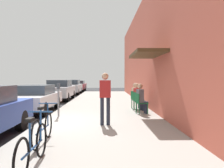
{
  "coord_description": "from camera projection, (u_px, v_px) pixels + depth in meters",
  "views": [
    {
      "loc": [
        2.33,
        -7.91,
        1.66
      ],
      "look_at": [
        2.71,
        5.41,
        1.3
      ],
      "focal_mm": 36.63,
      "sensor_mm": 36.0,
      "label": 1
    }
  ],
  "objects": [
    {
      "name": "ground_plane",
      "position": [
        38.0,
        126.0,
        7.88
      ],
      "size": [
        60.0,
        60.0,
        0.0
      ],
      "primitive_type": "plane",
      "color": "#2D2D30"
    },
    {
      "name": "sidewalk_slab",
      "position": [
        104.0,
        115.0,
        9.94
      ],
      "size": [
        4.5,
        32.0,
        0.12
      ],
      "primitive_type": "cube",
      "color": "#9E9B93",
      "rests_on": "ground_plane"
    },
    {
      "name": "building_facade",
      "position": [
        159.0,
        44.0,
        9.92
      ],
      "size": [
        1.4,
        32.0,
        6.27
      ],
      "color": "#BC5442",
      "rests_on": "ground_plane"
    },
    {
      "name": "parked_car_1",
      "position": [
        35.0,
        98.0,
        11.04
      ],
      "size": [
        1.8,
        4.4,
        1.31
      ],
      "color": "#B7B7BC",
      "rests_on": "ground_plane"
    },
    {
      "name": "parked_car_2",
      "position": [
        60.0,
        90.0,
        17.04
      ],
      "size": [
        1.8,
        4.4,
        1.5
      ],
      "color": "#B7B7BC",
      "rests_on": "ground_plane"
    },
    {
      "name": "parked_car_3",
      "position": [
        71.0,
        87.0,
        23.03
      ],
      "size": [
        1.8,
        4.4,
        1.46
      ],
      "color": "#B7B7BC",
      "rests_on": "ground_plane"
    },
    {
      "name": "parked_car_4",
      "position": [
        78.0,
        86.0,
        28.3
      ],
      "size": [
        1.8,
        4.4,
        1.33
      ],
      "color": "maroon",
      "rests_on": "ground_plane"
    },
    {
      "name": "parking_meter",
      "position": [
        58.0,
        97.0,
        9.1
      ],
      "size": [
        0.12,
        0.1,
        1.32
      ],
      "color": "slate",
      "rests_on": "sidewalk_slab"
    },
    {
      "name": "bicycle_0",
      "position": [
        33.0,
        147.0,
        3.91
      ],
      "size": [
        0.46,
        1.71,
        0.9
      ],
      "color": "black",
      "rests_on": "sidewalk_slab"
    },
    {
      "name": "bicycle_1",
      "position": [
        43.0,
        128.0,
        5.36
      ],
      "size": [
        0.46,
        1.71,
        0.9
      ],
      "color": "black",
      "rests_on": "sidewalk_slab"
    },
    {
      "name": "cafe_chair_0",
      "position": [
        140.0,
        102.0,
        9.74
      ],
      "size": [
        0.52,
        0.52,
        0.87
      ],
      "color": "#14592D",
      "rests_on": "sidewalk_slab"
    },
    {
      "name": "seated_patron_0",
      "position": [
        141.0,
        98.0,
        9.75
      ],
      "size": [
        0.48,
        0.43,
        1.29
      ],
      "color": "#232838",
      "rests_on": "sidewalk_slab"
    },
    {
      "name": "cafe_chair_1",
      "position": [
        137.0,
        100.0,
        10.68
      ],
      "size": [
        0.56,
        0.56,
        0.87
      ],
      "color": "#14592D",
      "rests_on": "sidewalk_slab"
    },
    {
      "name": "seated_patron_1",
      "position": [
        138.0,
        96.0,
        10.69
      ],
      "size": [
        0.51,
        0.46,
        1.29
      ],
      "color": "#232838",
      "rests_on": "sidewalk_slab"
    },
    {
      "name": "cafe_chair_2",
      "position": [
        135.0,
        99.0,
        11.38
      ],
      "size": [
        0.54,
        0.54,
        0.87
      ],
      "color": "#14592D",
      "rests_on": "sidewalk_slab"
    },
    {
      "name": "seated_patron_2",
      "position": [
        136.0,
        95.0,
        11.39
      ],
      "size": [
        0.5,
        0.45,
        1.29
      ],
      "color": "#232838",
      "rests_on": "sidewalk_slab"
    },
    {
      "name": "pedestrian_standing",
      "position": [
        105.0,
        94.0,
        7.41
      ],
      "size": [
        0.36,
        0.22,
        1.7
      ],
      "color": "#232838",
      "rests_on": "sidewalk_slab"
    }
  ]
}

